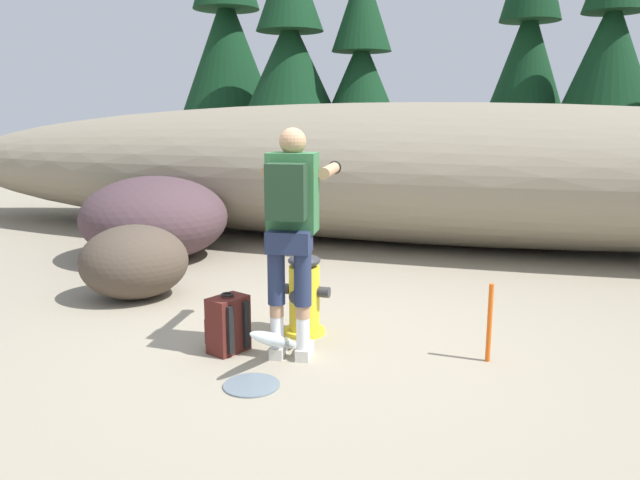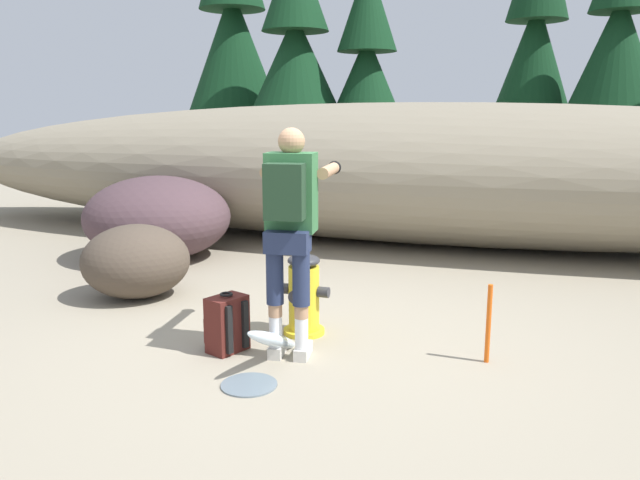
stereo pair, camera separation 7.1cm
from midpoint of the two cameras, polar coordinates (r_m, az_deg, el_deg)
ground_plane at (r=5.04m, az=-1.19°, el=-9.88°), size 56.00×56.00×0.04m
dirt_embankment at (r=9.08m, az=8.53°, el=6.16°), size 16.21×3.20×1.98m
fire_hydrant at (r=5.19m, az=-1.11°, el=-5.11°), size 0.44×0.39×0.73m
hydrant_water_jet at (r=4.64m, az=-4.08°, el=-9.75°), size 0.39×1.13×0.52m
utility_worker at (r=4.60m, az=-2.26°, el=2.42°), size 0.62×1.02×1.72m
spare_backpack at (r=4.91m, az=-8.16°, el=-7.67°), size 0.35×0.35×0.47m
boulder_large at (r=8.14m, az=-14.45°, el=2.02°), size 2.14×2.13×1.05m
boulder_mid at (r=6.48m, az=-16.26°, el=-1.88°), size 1.43×1.40×0.74m
pine_tree_far_left at (r=15.57m, az=-7.89°, el=18.62°), size 2.40×2.40×6.84m
pine_tree_left at (r=13.65m, az=-2.12°, el=17.23°), size 2.19×2.19×5.43m
pine_tree_center at (r=13.37m, az=4.47°, el=15.55°), size 1.91×1.91×4.90m
pine_tree_right at (r=15.48m, az=19.30°, el=16.87°), size 2.10×2.10×6.46m
pine_tree_far_right at (r=14.55m, az=25.94°, el=16.94°), size 1.94×1.94×5.91m
survey_stake at (r=4.79m, az=15.65°, el=-7.43°), size 0.04×0.04×0.60m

